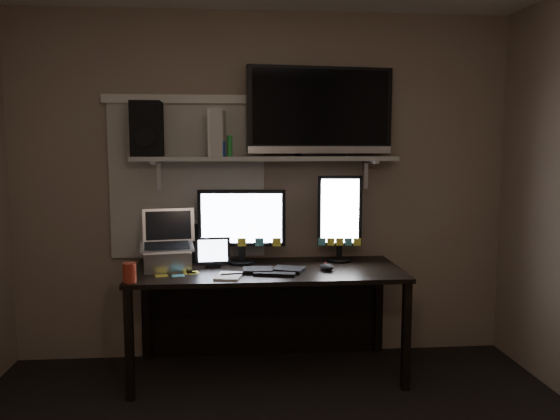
{
  "coord_description": "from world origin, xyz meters",
  "views": [
    {
      "loc": [
        -0.22,
        -2.17,
        1.54
      ],
      "look_at": [
        0.07,
        1.25,
        1.15
      ],
      "focal_mm": 35.0,
      "sensor_mm": 36.0,
      "label": 1
    }
  ],
  "objects": [
    {
      "name": "back_wall",
      "position": [
        0.0,
        1.8,
        1.25
      ],
      "size": [
        3.6,
        0.0,
        3.6
      ],
      "primitive_type": "plane",
      "rotation": [
        1.57,
        0.0,
        0.0
      ],
      "color": "#796657",
      "rests_on": "floor"
    },
    {
      "name": "window_blinds",
      "position": [
        -0.55,
        1.79,
        1.3
      ],
      "size": [
        1.1,
        0.02,
        1.1
      ],
      "primitive_type": "cube",
      "color": "beige",
      "rests_on": "back_wall"
    },
    {
      "name": "desk",
      "position": [
        0.0,
        1.55,
        0.55
      ],
      "size": [
        1.8,
        0.75,
        0.73
      ],
      "color": "black",
      "rests_on": "floor"
    },
    {
      "name": "wall_shelf",
      "position": [
        0.0,
        1.62,
        1.46
      ],
      "size": [
        1.8,
        0.35,
        0.03
      ],
      "primitive_type": "cube",
      "color": "#9F9F9B",
      "rests_on": "back_wall"
    },
    {
      "name": "monitor_landscape",
      "position": [
        -0.17,
        1.61,
        1.0
      ],
      "size": [
        0.61,
        0.11,
        0.53
      ],
      "primitive_type": "cube",
      "rotation": [
        0.0,
        0.0,
        -0.07
      ],
      "color": "black",
      "rests_on": "desk"
    },
    {
      "name": "monitor_portrait",
      "position": [
        0.53,
        1.62,
        1.04
      ],
      "size": [
        0.32,
        0.09,
        0.63
      ],
      "primitive_type": "cube",
      "rotation": [
        0.0,
        0.0,
        -0.11
      ],
      "color": "black",
      "rests_on": "desk"
    },
    {
      "name": "keyboard",
      "position": [
        0.03,
        1.33,
        0.74
      ],
      "size": [
        0.43,
        0.24,
        0.02
      ],
      "primitive_type": "cube",
      "rotation": [
        0.0,
        0.0,
        -0.22
      ],
      "color": "black",
      "rests_on": "desk"
    },
    {
      "name": "mouse",
      "position": [
        0.39,
        1.34,
        0.75
      ],
      "size": [
        0.11,
        0.14,
        0.04
      ],
      "primitive_type": "ellipsoid",
      "rotation": [
        0.0,
        0.0,
        0.27
      ],
      "color": "black",
      "rests_on": "desk"
    },
    {
      "name": "notepad",
      "position": [
        -0.26,
        1.21,
        0.74
      ],
      "size": [
        0.19,
        0.24,
        0.01
      ],
      "primitive_type": "cube",
      "rotation": [
        0.0,
        0.0,
        -0.2
      ],
      "color": "silver",
      "rests_on": "desk"
    },
    {
      "name": "tablet",
      "position": [
        -0.36,
        1.51,
        0.83
      ],
      "size": [
        0.24,
        0.12,
        0.21
      ],
      "primitive_type": "cube",
      "rotation": [
        0.0,
        0.0,
        0.08
      ],
      "color": "black",
      "rests_on": "desk"
    },
    {
      "name": "file_sorter",
      "position": [
        -0.41,
        1.72,
        0.88
      ],
      "size": [
        0.25,
        0.15,
        0.29
      ],
      "primitive_type": "cube",
      "rotation": [
        0.0,
        0.0,
        0.22
      ],
      "color": "black",
      "rests_on": "desk"
    },
    {
      "name": "laptop",
      "position": [
        -0.66,
        1.45,
        0.92
      ],
      "size": [
        0.39,
        0.33,
        0.39
      ],
      "primitive_type": "cube",
      "rotation": [
        0.0,
        0.0,
        0.15
      ],
      "color": "silver",
      "rests_on": "desk"
    },
    {
      "name": "cup",
      "position": [
        -0.85,
        1.13,
        0.79
      ],
      "size": [
        0.1,
        0.1,
        0.12
      ],
      "primitive_type": "cylinder",
      "rotation": [
        0.0,
        0.0,
        -0.3
      ],
      "color": "maroon",
      "rests_on": "desk"
    },
    {
      "name": "sticky_notes",
      "position": [
        -0.56,
        1.34,
        0.73
      ],
      "size": [
        0.37,
        0.3,
        0.0
      ],
      "primitive_type": null,
      "rotation": [
        0.0,
        0.0,
        -0.17
      ],
      "color": "yellow",
      "rests_on": "desk"
    },
    {
      "name": "tv",
      "position": [
        0.39,
        1.66,
        1.79
      ],
      "size": [
        1.05,
        0.29,
        0.62
      ],
      "primitive_type": "cube",
      "rotation": [
        0.0,
        0.0,
        0.11
      ],
      "color": "black",
      "rests_on": "wall_shelf"
    },
    {
      "name": "game_console",
      "position": [
        -0.33,
        1.63,
        1.64
      ],
      "size": [
        0.12,
        0.27,
        0.31
      ],
      "primitive_type": "cube",
      "rotation": [
        0.0,
        0.0,
        -0.13
      ],
      "color": "beige",
      "rests_on": "wall_shelf"
    },
    {
      "name": "speaker",
      "position": [
        -0.8,
        1.62,
        1.66
      ],
      "size": [
        0.21,
        0.25,
        0.37
      ],
      "primitive_type": "cube",
      "rotation": [
        0.0,
        0.0,
        0.03
      ],
      "color": "black",
      "rests_on": "wall_shelf"
    },
    {
      "name": "bottles",
      "position": [
        -0.29,
        1.56,
        1.55
      ],
      "size": [
        0.23,
        0.12,
        0.14
      ],
      "primitive_type": null,
      "rotation": [
        0.0,
        0.0,
        0.33
      ],
      "color": "#A50F0C",
      "rests_on": "wall_shelf"
    }
  ]
}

